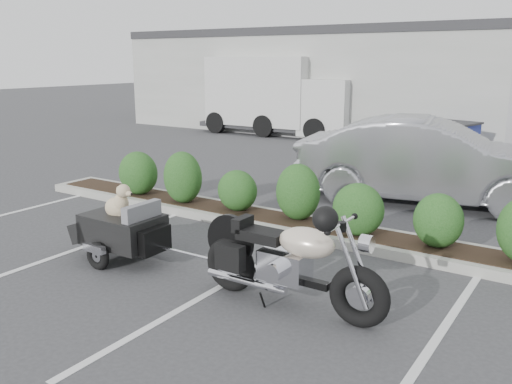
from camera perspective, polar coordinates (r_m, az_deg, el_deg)
The scene contains 8 objects.
ground at distance 8.11m, azimuth -8.73°, elevation -6.93°, with size 90.00×90.00×0.00m, color #38383A.
planter_kerb at distance 9.25m, azimuth 5.12°, elevation -3.71°, with size 12.00×1.00×0.15m, color #9E9E93.
building at distance 23.18m, azimuth 20.94°, elevation 10.84°, with size 26.00×10.00×4.00m, color #9EA099.
motorcycle at distance 6.33m, azimuth 3.49°, elevation -7.44°, with size 2.43×0.82×1.40m.
pet_trailer at distance 8.05m, azimuth -13.91°, elevation -3.68°, with size 1.93×1.07×1.16m.
sedan at distance 11.40m, azimuth 17.75°, elevation 3.09°, with size 1.82×5.21×1.72m, color #A1A1A8.
dumpster at distance 16.75m, azimuth 19.27°, elevation 5.19°, with size 1.92×1.55×1.10m.
delivery_truck at distance 21.08m, azimuth 2.64°, elevation 9.89°, with size 6.47×2.40×2.94m.
Camera 1 is at (5.15, -5.58, 2.85)m, focal length 38.00 mm.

